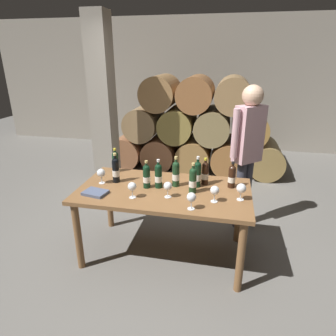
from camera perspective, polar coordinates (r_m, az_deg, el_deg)
ground_plane at (r=3.28m, az=-0.74°, el=-16.27°), size 14.00×14.00×0.00m
cellar_back_wall at (r=6.79m, az=7.21°, el=15.98°), size 10.00×0.24×2.80m
barrel_stack at (r=5.32m, az=5.35°, el=7.59°), size 3.12×0.90×1.69m
stone_pillar at (r=4.60m, az=-12.66°, el=11.98°), size 0.32×0.32×2.60m
dining_table at (r=2.92m, az=-0.81°, el=-5.80°), size 1.70×0.90×0.76m
wine_bottle_0 at (r=2.91m, az=5.82°, el=-1.15°), size 0.07×0.07×0.32m
wine_bottle_1 at (r=3.05m, az=-10.25°, el=-0.34°), size 0.07×0.07×0.32m
wine_bottle_2 at (r=2.87m, az=-1.89°, el=-1.49°), size 0.07×0.07×0.30m
wine_bottle_3 at (r=2.97m, az=7.30°, el=-0.97°), size 0.07×0.07×0.28m
wine_bottle_4 at (r=2.77m, az=4.90°, el=-2.37°), size 0.07×0.07×0.30m
wine_bottle_5 at (r=2.88m, az=-4.23°, el=-1.58°), size 0.07×0.07×0.29m
wine_bottle_6 at (r=2.95m, az=12.47°, el=-1.58°), size 0.07×0.07×0.27m
wine_bottle_7 at (r=3.33m, az=-10.30°, el=1.28°), size 0.07×0.07×0.28m
wine_bottle_8 at (r=2.91m, az=1.56°, el=-1.09°), size 0.07×0.07×0.31m
wine_glass_0 at (r=3.05m, az=-13.03°, el=-1.00°), size 0.09×0.09×0.16m
wine_glass_1 at (r=2.69m, az=-7.08°, el=-3.72°), size 0.08×0.08×0.15m
wine_glass_2 at (r=2.68m, az=-0.04°, el=-3.67°), size 0.08×0.08×0.15m
wine_glass_3 at (r=2.48m, az=4.63°, el=-5.83°), size 0.08×0.08×0.16m
wine_glass_4 at (r=2.63m, az=9.19°, el=-4.43°), size 0.08×0.08×0.16m
wine_glass_5 at (r=2.71m, az=14.22°, el=-3.96°), size 0.09×0.09×0.16m
tasting_notebook at (r=2.87m, az=-14.11°, el=-4.72°), size 0.25×0.20×0.03m
sommelier_presenting at (r=3.44m, az=15.43°, el=4.32°), size 0.39×0.36×1.72m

